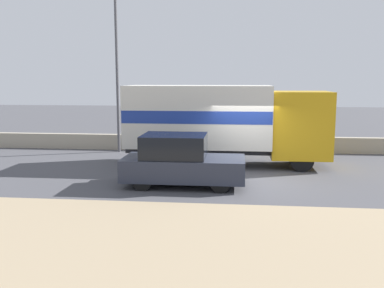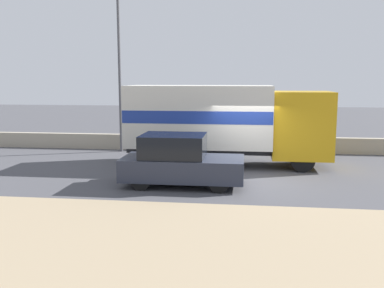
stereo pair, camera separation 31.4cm
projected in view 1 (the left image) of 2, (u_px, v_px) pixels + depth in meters
The scene contains 6 objects.
ground_plane at pixel (245, 179), 15.06m from camera, with size 80.00×80.00×0.00m, color #47474C.
dirt_shoulder_foreground at pixel (250, 253), 8.58m from camera, with size 60.00×6.59×0.04m.
stone_wall_backdrop at pixel (243, 144), 20.66m from camera, with size 60.00×0.35×0.75m.
street_lamp at pixel (117, 57), 20.01m from camera, with size 0.56×0.28×7.90m.
box_truck at pixel (221, 120), 17.17m from camera, with size 8.04×2.46×3.22m.
car_hatchback at pixel (181, 161), 14.01m from camera, with size 3.96×1.82×1.69m.
Camera 1 is at (-0.31, -14.81, 3.49)m, focal length 40.00 mm.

